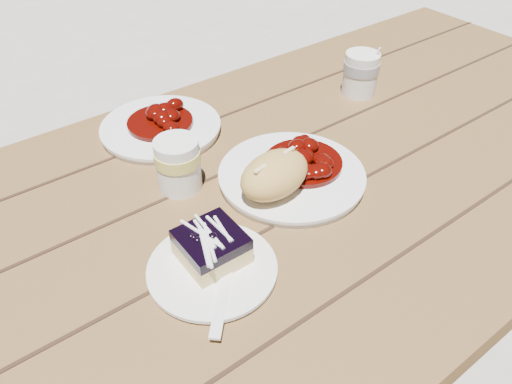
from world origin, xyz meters
TOP-DOWN VIEW (x-y plane):
  - picnic_table at (0.00, -0.00)m, footprint 2.00×1.55m
  - main_plate at (0.12, -0.01)m, footprint 0.25×0.25m
  - goulash_stew at (0.15, -0.00)m, footprint 0.14×0.14m
  - bread_roll at (0.07, -0.03)m, footprint 0.14×0.11m
  - dessert_plate at (-0.10, -0.10)m, footprint 0.18×0.18m
  - blueberry_cake at (-0.09, -0.09)m, footprint 0.09×0.09m
  - fork_dessert at (-0.12, -0.16)m, footprint 0.13×0.13m
  - coffee_cup at (0.44, 0.14)m, footprint 0.07×0.07m
  - second_plate at (0.02, 0.27)m, footprint 0.23×0.23m
  - second_stew at (0.02, 0.27)m, footprint 0.13×0.13m
  - second_cup at (-0.04, 0.09)m, footprint 0.07×0.07m

SIDE VIEW (x-z plane):
  - picnic_table at x=0.00m, z-range 0.21..0.96m
  - dessert_plate at x=-0.10m, z-range 0.75..0.76m
  - main_plate at x=0.12m, z-range 0.75..0.77m
  - second_plate at x=0.02m, z-range 0.75..0.77m
  - fork_dessert at x=-0.12m, z-range 0.76..0.76m
  - blueberry_cake at x=-0.09m, z-range 0.76..0.81m
  - goulash_stew at x=0.15m, z-range 0.77..0.81m
  - second_stew at x=0.02m, z-range 0.77..0.81m
  - coffee_cup at x=0.44m, z-range 0.75..0.84m
  - second_cup at x=-0.04m, z-range 0.75..0.84m
  - bread_roll at x=0.07m, z-range 0.77..0.83m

